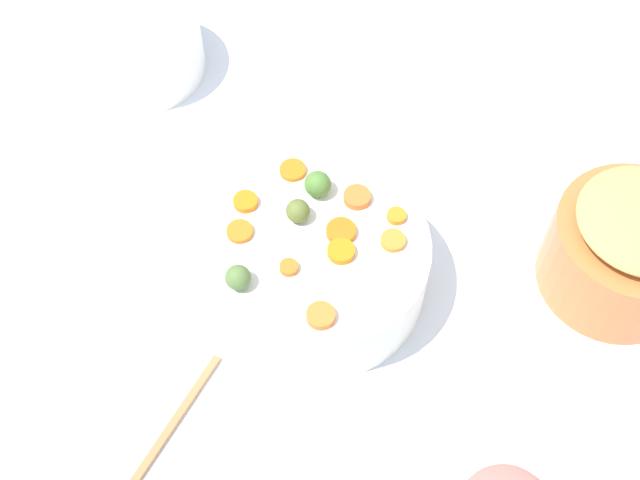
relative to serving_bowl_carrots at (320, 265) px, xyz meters
The scene contains 17 objects.
tabletop 0.07m from the serving_bowl_carrots, 142.66° to the right, with size 2.40×2.40×0.02m, color white.
serving_bowl_carrots is the anchor object (origin of this frame).
metal_pot 0.42m from the serving_bowl_carrots, 66.11° to the right, with size 0.21×0.21×0.13m, color #D1733A.
carrot_slice_0 0.07m from the serving_bowl_carrots, 95.83° to the right, with size 0.04×0.04×0.01m, color orange.
carrot_slice_1 0.14m from the serving_bowl_carrots, 39.88° to the left, with size 0.04×0.04×0.01m, color orange.
carrot_slice_2 0.12m from the serving_bowl_carrots, 103.04° to the left, with size 0.04×0.04×0.01m, color orange.
carrot_slice_3 0.13m from the serving_bowl_carrots, 45.66° to the right, with size 0.03×0.03×0.01m, color orange.
carrot_slice_4 0.08m from the serving_bowl_carrots, 155.88° to the left, with size 0.02×0.02×0.01m, color orange.
carrot_slice_5 0.11m from the serving_bowl_carrots, 12.88° to the right, with size 0.04×0.04×0.01m, color orange.
carrot_slice_6 0.11m from the serving_bowl_carrots, 66.21° to the right, with size 0.03×0.03×0.01m, color orange.
carrot_slice_7 0.12m from the serving_bowl_carrots, 157.33° to the right, with size 0.04×0.04×0.01m, color orange.
carrot_slice_8 0.07m from the serving_bowl_carrots, 36.42° to the right, with size 0.04×0.04×0.01m, color orange.
carrot_slice_9 0.13m from the serving_bowl_carrots, 79.49° to the left, with size 0.03×0.03×0.01m, color orange.
brussels_sprout_0 0.14m from the serving_bowl_carrots, 142.41° to the left, with size 0.03×0.03×0.03m, color #57773C.
brussels_sprout_1 0.09m from the serving_bowl_carrots, 57.37° to the left, with size 0.03×0.03×0.03m, color olive.
brussels_sprout_2 0.11m from the serving_bowl_carrots, 24.43° to the left, with size 0.04×0.04×0.04m, color #4F7F35.
casserole_dish 0.52m from the serving_bowl_carrots, 57.73° to the left, with size 0.21×0.21×0.09m, color white.
Camera 1 is at (-0.51, -0.20, 1.04)m, focal length 45.77 mm.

